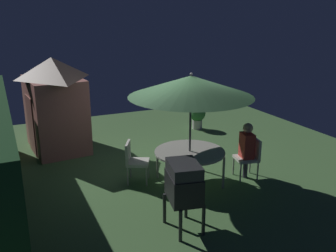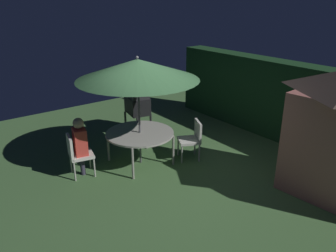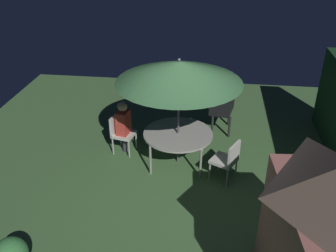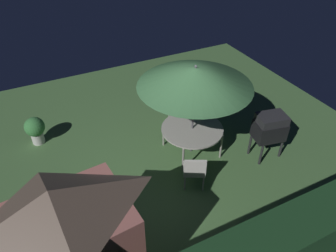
{
  "view_description": "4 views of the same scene",
  "coord_description": "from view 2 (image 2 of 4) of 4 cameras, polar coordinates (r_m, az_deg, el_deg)",
  "views": [
    {
      "loc": [
        -7.24,
        3.31,
        3.51
      ],
      "look_at": [
        -0.58,
        0.25,
        1.3
      ],
      "focal_mm": 39.93,
      "sensor_mm": 36.0,
      "label": 1
    },
    {
      "loc": [
        5.04,
        -3.83,
        3.53
      ],
      "look_at": [
        -0.12,
        0.12,
        0.99
      ],
      "focal_mm": 36.03,
      "sensor_mm": 36.0,
      "label": 2
    },
    {
      "loc": [
        6.18,
        0.46,
        4.71
      ],
      "look_at": [
        -0.02,
        -0.32,
        1.28
      ],
      "focal_mm": 40.09,
      "sensor_mm": 36.0,
      "label": 3
    },
    {
      "loc": [
        2.49,
        4.98,
        5.38
      ],
      "look_at": [
        -0.08,
        -0.2,
        1.0
      ],
      "focal_mm": 34.1,
      "sensor_mm": 36.0,
      "label": 4
    }
  ],
  "objects": [
    {
      "name": "bbq_grill",
      "position": [
        9.03,
        -5.22,
        3.96
      ],
      "size": [
        0.79,
        0.63,
        1.2
      ],
      "color": "black",
      "rests_on": "ground"
    },
    {
      "name": "person_in_red",
      "position": [
        7.05,
        -14.67,
        -2.34
      ],
      "size": [
        0.38,
        0.31,
        1.26
      ],
      "color": "#CC3D33",
      "rests_on": "ground"
    },
    {
      "name": "hedge_backdrop",
      "position": [
        9.24,
        17.39,
        4.44
      ],
      "size": [
        6.35,
        0.61,
        2.0
      ],
      "color": "#193D1E",
      "rests_on": "ground"
    },
    {
      "name": "ground_plane",
      "position": [
        7.24,
        -0.19,
        -7.83
      ],
      "size": [
        11.0,
        11.0,
        0.0
      ],
      "primitive_type": "plane",
      "color": "#47703D"
    },
    {
      "name": "patio_umbrella",
      "position": [
        6.96,
        -5.15,
        9.51
      ],
      "size": [
        2.55,
        2.55,
        2.39
      ],
      "color": "#4C4C51",
      "rests_on": "ground"
    },
    {
      "name": "chair_near_shed",
      "position": [
        7.14,
        -15.15,
        -4.38
      ],
      "size": [
        0.55,
        0.55,
        0.9
      ],
      "color": "silver",
      "rests_on": "ground"
    },
    {
      "name": "chair_far_side",
      "position": [
        7.64,
        4.16,
        -1.92
      ],
      "size": [
        0.62,
        0.62,
        0.9
      ],
      "color": "silver",
      "rests_on": "ground"
    },
    {
      "name": "patio_table",
      "position": [
        7.39,
        -4.79,
        -1.42
      ],
      "size": [
        1.49,
        1.49,
        0.73
      ],
      "color": "#B2ADA3",
      "rests_on": "ground"
    }
  ]
}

